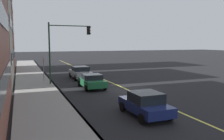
{
  "coord_description": "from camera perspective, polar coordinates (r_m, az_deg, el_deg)",
  "views": [
    {
      "loc": [
        -19.93,
        9.38,
        4.41
      ],
      "look_at": [
        -0.84,
        1.88,
        2.03
      ],
      "focal_mm": 38.03,
      "sensor_mm": 36.0,
      "label": 1
    }
  ],
  "objects": [
    {
      "name": "ground",
      "position": [
        22.47,
        3.7,
        -4.72
      ],
      "size": [
        200.0,
        200.0,
        0.0
      ],
      "primitive_type": "plane",
      "color": "black"
    },
    {
      "name": "sidewalk_slab",
      "position": [
        20.45,
        -17.06,
        -5.93
      ],
      "size": [
        80.0,
        3.84,
        0.15
      ],
      "primitive_type": "cube",
      "color": "gray",
      "rests_on": "ground"
    },
    {
      "name": "curb_edge",
      "position": [
        20.66,
        -11.95,
        -5.65
      ],
      "size": [
        80.0,
        0.16,
        0.15
      ],
      "primitive_type": "cube",
      "color": "slate",
      "rests_on": "ground"
    },
    {
      "name": "lane_stripe_center",
      "position": [
        22.47,
        3.7,
        -4.71
      ],
      "size": [
        80.0,
        0.16,
        0.01
      ],
      "primitive_type": "cube",
      "color": "#D8CC4C",
      "rests_on": "ground"
    },
    {
      "name": "car_navy",
      "position": [
        14.59,
        7.99,
        -8.05
      ],
      "size": [
        3.95,
        2.0,
        1.46
      ],
      "color": "navy",
      "rests_on": "ground"
    },
    {
      "name": "car_green",
      "position": [
        23.02,
        -4.87,
        -2.67
      ],
      "size": [
        4.0,
        2.02,
        1.39
      ],
      "color": "#1E6038",
      "rests_on": "ground"
    },
    {
      "name": "car_silver",
      "position": [
        29.32,
        -7.63,
        -0.57
      ],
      "size": [
        4.53,
        2.13,
        1.53
      ],
      "color": "#A8AAB2",
      "rests_on": "ground"
    },
    {
      "name": "traffic_light_mast",
      "position": [
        25.45,
        -11.22,
        6.5
      ],
      "size": [
        0.28,
        4.51,
        6.46
      ],
      "color": "#1E3823",
      "rests_on": "ground"
    },
    {
      "name": "street_sign_post",
      "position": [
        26.74,
        -16.12,
        0.7
      ],
      "size": [
        0.6,
        0.08,
        3.03
      ],
      "color": "slate",
      "rests_on": "ground"
    }
  ]
}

